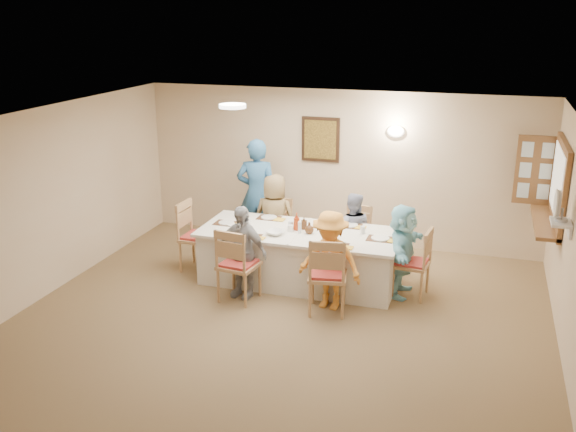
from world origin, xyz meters
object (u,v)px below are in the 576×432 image
(desk_fan, at_px, (560,210))
(diner_right_end, at_px, (402,250))
(chair_front_left, at_px, (239,263))
(diner_back_left, at_px, (275,218))
(serving_hatch, at_px, (559,185))
(chair_front_right, at_px, (328,274))
(dining_table, at_px, (300,256))
(diner_front_left, at_px, (242,252))
(chair_right_end, at_px, (411,262))
(caregiver, at_px, (257,194))
(chair_back_right, at_px, (354,237))
(condiment_ketchup, at_px, (297,222))
(diner_front_right, at_px, (330,260))
(chair_left_end, at_px, (199,236))
(chair_back_left, at_px, (277,229))
(diner_back_right, at_px, (352,232))

(desk_fan, height_order, diner_right_end, desk_fan)
(chair_front_left, distance_m, diner_back_left, 1.49)
(serving_hatch, relative_size, chair_front_right, 1.46)
(dining_table, bearing_deg, diner_front_left, -131.42)
(diner_back_left, bearing_deg, chair_right_end, 163.07)
(caregiver, bearing_deg, diner_back_left, 123.07)
(desk_fan, distance_m, diner_back_left, 4.12)
(serving_hatch, height_order, diner_right_end, serving_hatch)
(chair_back_right, bearing_deg, condiment_ketchup, -119.46)
(chair_front_right, distance_m, condiment_ketchup, 1.12)
(desk_fan, bearing_deg, diner_back_left, 161.21)
(chair_back_right, relative_size, chair_front_right, 0.89)
(diner_front_right, bearing_deg, caregiver, 141.25)
(chair_front_left, height_order, chair_right_end, chair_front_left)
(chair_left_end, height_order, caregiver, caregiver)
(chair_front_right, distance_m, chair_left_end, 2.29)
(serving_hatch, bearing_deg, chair_back_left, 179.04)
(chair_front_right, bearing_deg, diner_right_end, -146.16)
(serving_hatch, height_order, chair_left_end, serving_hatch)
(chair_back_left, relative_size, condiment_ketchup, 3.73)
(chair_back_left, xyz_separation_m, chair_left_end, (-0.95, -0.80, 0.06))
(chair_front_right, relative_size, chair_right_end, 1.07)
(dining_table, xyz_separation_m, chair_back_left, (-0.60, 0.80, 0.08))
(chair_left_end, xyz_separation_m, chair_right_end, (3.10, 0.00, -0.04))
(chair_right_end, relative_size, condiment_ketchup, 3.92)
(chair_back_right, distance_m, caregiver, 1.74)
(desk_fan, height_order, chair_back_left, desk_fan)
(desk_fan, bearing_deg, condiment_ketchup, 168.88)
(chair_back_right, height_order, diner_front_right, diner_front_right)
(chair_left_end, height_order, diner_front_left, diner_front_left)
(dining_table, distance_m, caregiver, 1.64)
(chair_left_end, relative_size, diner_back_left, 0.76)
(chair_right_end, height_order, diner_back_left, diner_back_left)
(chair_front_right, relative_size, condiment_ketchup, 4.20)
(chair_front_left, xyz_separation_m, chair_front_right, (1.20, 0.00, 0.00))
(serving_hatch, bearing_deg, caregiver, 174.56)
(chair_left_end, height_order, condiment_ketchup, chair_left_end)
(chair_front_left, height_order, diner_back_right, diner_back_right)
(serving_hatch, bearing_deg, diner_back_left, -179.21)
(desk_fan, height_order, diner_back_left, desk_fan)
(serving_hatch, distance_m, chair_back_right, 2.91)
(chair_back_right, relative_size, diner_right_end, 0.72)
(chair_back_left, xyz_separation_m, diner_right_end, (2.02, -0.80, 0.18))
(chair_front_right, distance_m, diner_front_left, 1.21)
(chair_left_end, xyz_separation_m, diner_back_right, (2.15, 0.68, 0.07))
(caregiver, bearing_deg, diner_right_end, 144.35)
(diner_right_end, bearing_deg, chair_back_right, 49.27)
(chair_front_left, relative_size, diner_front_left, 0.81)
(condiment_ketchup, bearing_deg, chair_back_left, 125.10)
(chair_front_left, bearing_deg, diner_right_end, -150.74)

